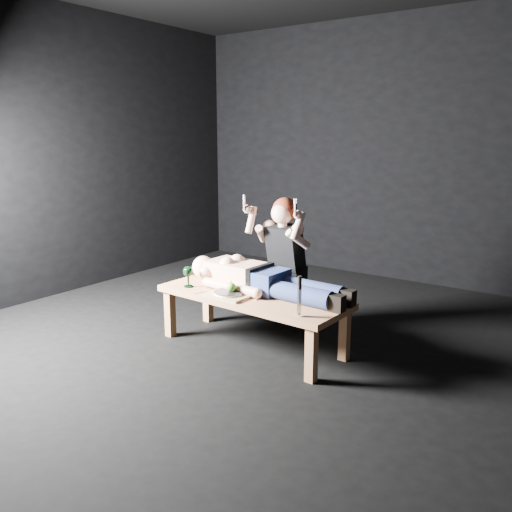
# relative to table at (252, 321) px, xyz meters

# --- Properties ---
(ground) EXTENTS (5.00, 5.00, 0.00)m
(ground) POSITION_rel_table_xyz_m (-0.08, 0.21, -0.23)
(ground) COLOR black
(ground) RESTS_ON ground
(back_wall) EXTENTS (5.00, 0.00, 5.00)m
(back_wall) POSITION_rel_table_xyz_m (-0.08, 2.71, 1.27)
(back_wall) COLOR black
(back_wall) RESTS_ON ground
(table) EXTENTS (1.59, 0.65, 0.45)m
(table) POSITION_rel_table_xyz_m (0.00, 0.00, 0.00)
(table) COLOR #AE7649
(table) RESTS_ON ground
(lying_man) EXTENTS (1.52, 0.52, 0.25)m
(lying_man) POSITION_rel_table_xyz_m (0.05, 0.11, 0.35)
(lying_man) COLOR #F6B99A
(lying_man) RESTS_ON table
(kneeling_woman) EXTENTS (0.68, 0.75, 1.20)m
(kneeling_woman) POSITION_rel_table_xyz_m (-0.03, 0.60, 0.38)
(kneeling_woman) COLOR black
(kneeling_woman) RESTS_ON ground
(serving_tray) EXTENTS (0.35, 0.26, 0.02)m
(serving_tray) POSITION_rel_table_xyz_m (-0.11, -0.16, 0.24)
(serving_tray) COLOR tan
(serving_tray) RESTS_ON table
(plate) EXTENTS (0.23, 0.23, 0.02)m
(plate) POSITION_rel_table_xyz_m (-0.11, -0.16, 0.25)
(plate) COLOR white
(plate) RESTS_ON serving_tray
(apple) EXTENTS (0.07, 0.07, 0.07)m
(apple) POSITION_rel_table_xyz_m (-0.09, -0.15, 0.30)
(apple) COLOR #5BA328
(apple) RESTS_ON plate
(goblet) EXTENTS (0.09, 0.09, 0.18)m
(goblet) POSITION_rel_table_xyz_m (-0.55, -0.15, 0.31)
(goblet) COLOR black
(goblet) RESTS_ON table
(fork_flat) EXTENTS (0.07, 0.16, 0.01)m
(fork_flat) POSITION_rel_table_xyz_m (-0.35, -0.19, 0.23)
(fork_flat) COLOR #B2B2B7
(fork_flat) RESTS_ON table
(knife_flat) EXTENTS (0.03, 0.17, 0.01)m
(knife_flat) POSITION_rel_table_xyz_m (0.05, -0.16, 0.23)
(knife_flat) COLOR #B2B2B7
(knife_flat) RESTS_ON table
(spoon_flat) EXTENTS (0.15, 0.11, 0.01)m
(spoon_flat) POSITION_rel_table_xyz_m (0.06, -0.08, 0.23)
(spoon_flat) COLOR #B2B2B7
(spoon_flat) RESTS_ON table
(carving_knife) EXTENTS (0.04, 0.04, 0.29)m
(carving_knife) POSITION_rel_table_xyz_m (0.58, -0.24, 0.37)
(carving_knife) COLOR #B2B2B7
(carving_knife) RESTS_ON table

